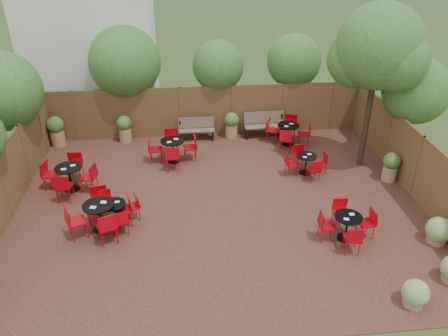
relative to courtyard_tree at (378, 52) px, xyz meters
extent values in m
plane|color=#354F23|center=(-5.09, -1.97, -3.95)|extent=(80.00, 80.00, 0.00)
cube|color=#361B16|center=(-5.09, -1.97, -3.94)|extent=(12.00, 10.00, 0.02)
cube|color=#4F2E1D|center=(-5.09, 3.03, -2.95)|extent=(12.00, 0.08, 2.00)
cube|color=#4F2E1D|center=(-11.09, -1.97, -2.95)|extent=(0.08, 10.00, 2.00)
cube|color=#4F2E1D|center=(0.91, -1.97, -2.95)|extent=(0.08, 10.00, 2.00)
cube|color=silver|center=(-9.59, 6.03, 0.05)|extent=(5.00, 4.00, 8.00)
sphere|color=#306320|center=(-11.69, 1.03, -1.18)|extent=(2.55, 2.55, 2.55)
sphere|color=#306320|center=(-8.09, 3.73, -1.14)|extent=(2.68, 2.68, 2.68)
sphere|color=#306320|center=(-4.59, 3.63, -1.36)|extent=(1.96, 1.96, 1.96)
sphere|color=#306320|center=(-1.59, 3.83, -1.31)|extent=(2.11, 2.11, 2.11)
sphere|color=#306320|center=(1.51, 0.03, -1.30)|extent=(2.17, 2.17, 2.17)
cylinder|color=black|center=(0.01, 0.01, -1.77)|extent=(0.24, 0.24, 4.31)
sphere|color=#306320|center=(0.01, 0.01, 0.17)|extent=(2.65, 2.65, 2.65)
sphere|color=#306320|center=(-0.49, 0.41, -0.30)|extent=(1.85, 1.85, 1.85)
sphere|color=#306320|center=(0.41, -0.39, -0.13)|extent=(1.93, 1.93, 1.93)
cube|color=brown|center=(-5.53, 2.58, -3.53)|extent=(1.38, 0.43, 0.05)
cube|color=brown|center=(-5.53, 2.77, -3.28)|extent=(1.38, 0.12, 0.41)
cube|color=black|center=(-6.15, 2.58, -3.74)|extent=(0.06, 0.41, 0.37)
cube|color=black|center=(-4.90, 2.58, -3.74)|extent=(0.06, 0.41, 0.37)
cube|color=brown|center=(-2.88, 2.58, -3.48)|extent=(1.57, 0.50, 0.05)
cube|color=brown|center=(-2.88, 2.79, -3.20)|extent=(1.56, 0.15, 0.47)
cube|color=black|center=(-3.59, 2.58, -3.72)|extent=(0.07, 0.47, 0.42)
cube|color=black|center=(-2.18, 2.58, -3.72)|extent=(0.07, 0.47, 0.42)
cylinder|color=black|center=(-8.06, -2.60, -3.91)|extent=(0.40, 0.40, 0.03)
cylinder|color=black|center=(-8.06, -2.60, -3.59)|extent=(0.05, 0.05, 0.64)
cylinder|color=black|center=(-8.06, -2.60, -3.26)|extent=(0.69, 0.69, 0.03)
cube|color=white|center=(-7.95, -2.53, -3.24)|extent=(0.15, 0.13, 0.01)
cube|color=white|center=(-8.15, -2.71, -3.24)|extent=(0.15, 0.13, 0.01)
cylinder|color=black|center=(-6.43, 0.93, -3.91)|extent=(0.48, 0.48, 0.03)
cylinder|color=black|center=(-6.43, 0.93, -3.53)|extent=(0.05, 0.05, 0.76)
cylinder|color=black|center=(-6.43, 0.93, -3.14)|extent=(0.82, 0.82, 0.03)
cube|color=white|center=(-6.30, 1.02, -3.11)|extent=(0.16, 0.12, 0.02)
cube|color=white|center=(-6.54, 0.80, -3.11)|extent=(0.16, 0.12, 0.02)
cylinder|color=black|center=(-8.41, -2.83, -3.91)|extent=(0.49, 0.49, 0.03)
cylinder|color=black|center=(-8.41, -2.83, -3.51)|extent=(0.06, 0.06, 0.78)
cylinder|color=black|center=(-8.41, -2.83, -3.11)|extent=(0.85, 0.85, 0.03)
cube|color=white|center=(-8.27, -2.74, -3.09)|extent=(0.18, 0.15, 0.02)
cube|color=white|center=(-8.52, -2.96, -3.09)|extent=(0.18, 0.15, 0.02)
cylinder|color=black|center=(-1.87, -3.88, -3.91)|extent=(0.43, 0.43, 0.03)
cylinder|color=black|center=(-1.87, -3.88, -3.57)|extent=(0.05, 0.05, 0.68)
cylinder|color=black|center=(-1.87, -3.88, -3.22)|extent=(0.74, 0.74, 0.03)
cube|color=white|center=(-1.75, -3.81, -3.20)|extent=(0.14, 0.10, 0.01)
cube|color=white|center=(-1.96, -4.00, -3.20)|extent=(0.14, 0.10, 0.01)
cylinder|color=black|center=(-2.03, -0.38, -3.91)|extent=(0.40, 0.40, 0.03)
cylinder|color=black|center=(-2.03, -0.38, -3.59)|extent=(0.05, 0.05, 0.63)
cylinder|color=black|center=(-2.03, -0.38, -3.27)|extent=(0.69, 0.69, 0.03)
cube|color=white|center=(-1.92, -0.30, -3.25)|extent=(0.13, 0.10, 0.01)
cube|color=white|center=(-2.12, -0.49, -3.25)|extent=(0.13, 0.10, 0.01)
cylinder|color=black|center=(-2.13, 1.83, -3.91)|extent=(0.47, 0.47, 0.03)
cylinder|color=black|center=(-2.13, 1.83, -3.53)|extent=(0.05, 0.05, 0.74)
cylinder|color=black|center=(-2.13, 1.83, -3.15)|extent=(0.81, 0.81, 0.03)
cube|color=white|center=(-2.01, 1.92, -3.12)|extent=(0.18, 0.15, 0.02)
cube|color=white|center=(-2.24, 1.70, -3.12)|extent=(0.18, 0.15, 0.02)
cylinder|color=black|center=(-9.63, -0.63, -3.91)|extent=(0.48, 0.48, 0.03)
cylinder|color=black|center=(-9.63, -0.63, -3.52)|extent=(0.05, 0.05, 0.76)
cylinder|color=black|center=(-9.63, -0.63, -3.13)|extent=(0.83, 0.83, 0.03)
cube|color=white|center=(-9.50, -0.54, -3.11)|extent=(0.17, 0.14, 0.02)
cube|color=white|center=(-9.74, -0.76, -3.11)|extent=(0.17, 0.14, 0.02)
cylinder|color=#98704C|center=(-8.25, 2.72, -3.65)|extent=(0.47, 0.47, 0.54)
sphere|color=#306320|center=(-8.25, 2.72, -3.17)|extent=(0.57, 0.57, 0.57)
cylinder|color=#98704C|center=(-4.17, 2.64, -3.66)|extent=(0.47, 0.47, 0.54)
sphere|color=#306320|center=(-4.17, 2.64, -3.18)|extent=(0.56, 0.56, 0.56)
cylinder|color=#98704C|center=(-10.74, 2.63, -3.63)|extent=(0.52, 0.52, 0.60)
sphere|color=#306320|center=(-10.74, 2.63, -3.09)|extent=(0.63, 0.63, 0.63)
cylinder|color=#98704C|center=(0.56, -1.10, -3.67)|extent=(0.45, 0.45, 0.51)
sphere|color=#306320|center=(0.56, -1.10, -3.21)|extent=(0.54, 0.54, 0.54)
cylinder|color=#98704C|center=(-1.15, -6.28, -3.83)|extent=(0.44, 0.44, 0.20)
sphere|color=#6D9D51|center=(-1.15, -6.28, -3.58)|extent=(0.60, 0.60, 0.60)
cylinder|color=#98704C|center=(0.49, -4.26, -3.81)|extent=(0.50, 0.50, 0.23)
sphere|color=#6D9D51|center=(0.49, -4.26, -3.53)|extent=(0.68, 0.68, 0.68)
camera|label=1|loc=(-6.04, -12.84, 3.57)|focal=35.33mm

